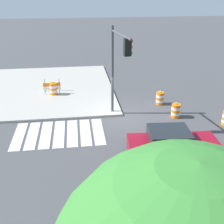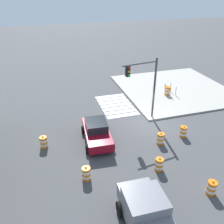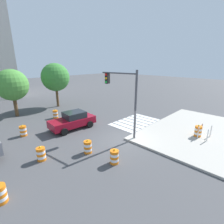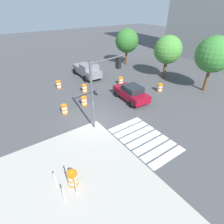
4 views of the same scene
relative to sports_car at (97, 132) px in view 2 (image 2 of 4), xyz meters
name	(u,v)px [view 2 (image 2 of 4)]	position (x,y,z in m)	size (l,w,h in m)	color
ground_plane	(148,122)	(1.51, -5.15, -0.81)	(120.00, 120.00, 0.00)	#474749
sidewalk_corner	(174,89)	(7.51, -11.15, -0.74)	(12.00, 12.00, 0.15)	#ADA89E
crosswalk_stripes	(116,105)	(5.51, -3.35, -0.80)	(5.10, 3.20, 0.02)	silver
sports_car	(97,132)	(0.00, 0.00, 0.00)	(4.43, 2.39, 1.63)	maroon
pickup_truck	(149,219)	(-8.58, -0.50, 0.16)	(5.21, 2.48, 1.92)	slate
traffic_barrel_near_corner	(211,188)	(-7.32, -5.15, -0.36)	(0.56, 0.56, 1.02)	orange
traffic_barrel_crosswalk_end	(160,139)	(-1.84, -4.60, -0.36)	(0.56, 0.56, 1.02)	orange
traffic_barrel_median_near	(44,142)	(0.30, 4.07, -0.36)	(0.56, 0.56, 1.02)	orange
traffic_barrel_median_far	(159,164)	(-4.54, -3.14, -0.36)	(0.56, 0.56, 1.02)	orange
traffic_barrel_far_curb	(183,132)	(-1.47, -6.82, -0.36)	(0.56, 0.56, 1.02)	orange
traffic_barrel_lane_center	(86,173)	(-3.99, 1.67, -0.36)	(0.56, 0.56, 1.02)	orange
traffic_barrel_on_sidewalk	(167,91)	(6.13, -9.43, -0.21)	(0.56, 0.56, 1.02)	orange
construction_barricade	(169,89)	(6.24, -9.68, -0.09)	(1.30, 0.82, 1.00)	silver
traffic_light_pole	(144,80)	(1.92, -4.63, 3.10)	(0.79, 3.26, 5.50)	#4C4C51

